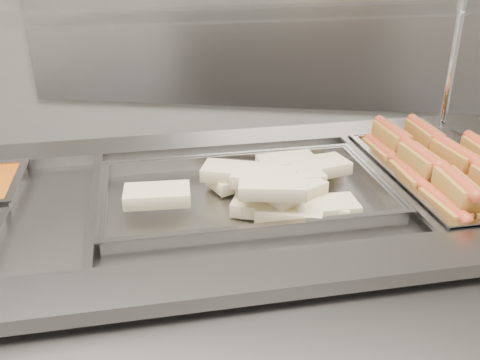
# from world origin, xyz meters

# --- Properties ---
(back_panel) EXTENTS (3.00, 0.04, 1.20)m
(back_panel) POSITION_xyz_m (0.00, 2.45, 1.20)
(back_panel) COLOR #9F9A95
(back_panel) RESTS_ON ground
(steam_counter) EXTENTS (2.28, 1.53, 1.00)m
(steam_counter) POSITION_xyz_m (0.08, 0.41, 0.50)
(steam_counter) COLOR slate
(steam_counter) RESTS_ON ground
(tray_rail) EXTENTS (1.99, 0.99, 0.06)m
(tray_rail) POSITION_xyz_m (0.25, -0.13, 0.95)
(tray_rail) COLOR slate
(tray_rail) RESTS_ON steam_counter
(sneeze_guard) EXTENTS (1.85, 0.88, 0.49)m
(sneeze_guard) POSITION_xyz_m (0.00, 0.64, 1.41)
(sneeze_guard) COLOR silver
(sneeze_guard) RESTS_ON steam_counter
(pan_hotdogs) EXTENTS (0.55, 0.70, 0.11)m
(pan_hotdogs) POSITION_xyz_m (0.74, 0.63, 0.95)
(pan_hotdogs) COLOR #969393
(pan_hotdogs) RESTS_ON steam_counter
(pan_wraps) EXTENTS (0.86, 0.66, 0.08)m
(pan_wraps) POSITION_xyz_m (0.14, 0.43, 0.97)
(pan_wraps) COLOR #969393
(pan_wraps) RESTS_ON steam_counter
(hotdogs_in_buns) EXTENTS (0.46, 0.62, 0.13)m
(hotdogs_in_buns) POSITION_xyz_m (0.72, 0.61, 1.01)
(hotdogs_in_buns) COLOR #9B6320
(hotdogs_in_buns) RESTS_ON pan_hotdogs
(tortilla_wraps) EXTENTS (0.61, 0.47, 0.11)m
(tortilla_wraps) POSITION_xyz_m (0.23, 0.43, 1.01)
(tortilla_wraps) COLOR beige
(tortilla_wraps) RESTS_ON pan_wraps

